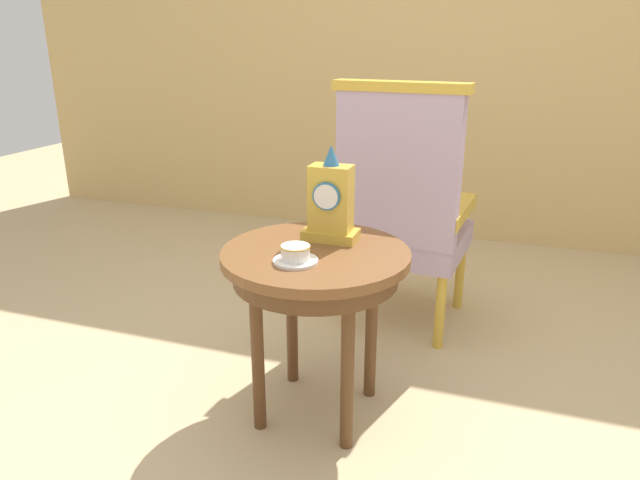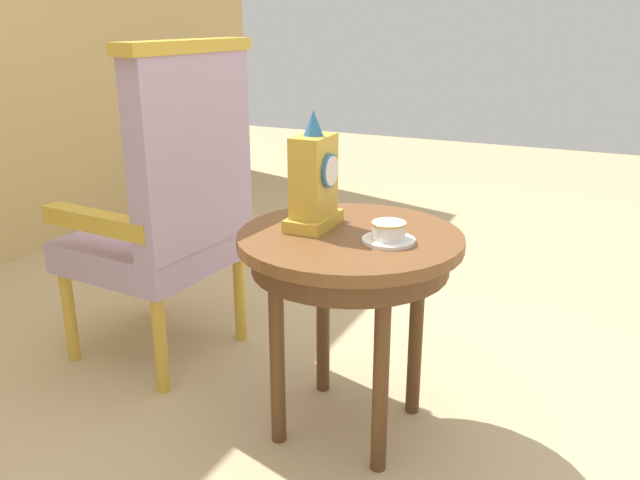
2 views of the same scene
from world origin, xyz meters
TOP-DOWN VIEW (x-y plane):
  - ground_plane at (0.00, 0.00)m, footprint 10.00×10.00m
  - wall_back at (0.00, 2.25)m, footprint 6.00×0.10m
  - side_table at (0.00, 0.05)m, footprint 0.64×0.64m
  - teacup_left at (-0.02, -0.08)m, footprint 0.14×0.14m
  - mantel_clock at (0.01, 0.17)m, footprint 0.19×0.11m
  - armchair at (0.15, 0.79)m, footprint 0.59×0.58m

SIDE VIEW (x-z plane):
  - ground_plane at x=0.00m, z-range 0.00..0.00m
  - side_table at x=0.00m, z-range 0.23..0.86m
  - armchair at x=0.15m, z-range 0.02..1.16m
  - teacup_left at x=-0.02m, z-range 0.63..0.68m
  - mantel_clock at x=0.01m, z-range 0.60..0.93m
  - wall_back at x=0.00m, z-range 0.00..2.80m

